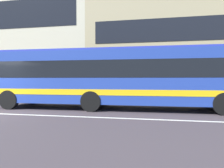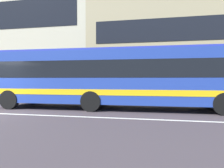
% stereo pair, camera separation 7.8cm
% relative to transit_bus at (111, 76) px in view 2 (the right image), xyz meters
% --- Properties ---
extents(apartment_block_left, '(21.64, 10.67, 13.95)m').
position_rel_transit_bus_xyz_m(apartment_block_left, '(-14.65, 12.50, 5.25)').
color(apartment_block_left, beige).
rests_on(apartment_block_left, ground_plane).
extents(apartment_block_right, '(25.40, 10.67, 10.14)m').
position_rel_transit_bus_xyz_m(apartment_block_right, '(8.88, 12.50, 3.34)').
color(apartment_block_right, tan).
rests_on(apartment_block_right, ground_plane).
extents(transit_bus, '(12.52, 2.78, 3.13)m').
position_rel_transit_bus_xyz_m(transit_bus, '(0.00, 0.00, 0.00)').
color(transit_bus, '#233D9A').
rests_on(transit_bus, ground_plane).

